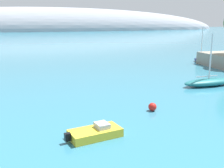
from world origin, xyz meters
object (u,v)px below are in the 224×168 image
object	(u,v)px
sailboat_teal_mid_mooring	(209,82)
motorboat_yellow_foreground	(95,133)
mooring_buoy_red	(152,107)
sailboat_navy_near_shore	(200,61)

from	to	relation	value
sailboat_teal_mid_mooring	motorboat_yellow_foreground	distance (m)	22.49
mooring_buoy_red	motorboat_yellow_foreground	bearing A→B (deg)	-146.80
motorboat_yellow_foreground	mooring_buoy_red	distance (m)	8.32
sailboat_navy_near_shore	mooring_buoy_red	bearing A→B (deg)	-24.33
sailboat_navy_near_shore	sailboat_teal_mid_mooring	size ratio (longest dim) A/B	0.96
sailboat_teal_mid_mooring	motorboat_yellow_foreground	world-z (taller)	sailboat_teal_mid_mooring
sailboat_navy_near_shore	mooring_buoy_red	world-z (taller)	sailboat_navy_near_shore
sailboat_teal_mid_mooring	mooring_buoy_red	world-z (taller)	sailboat_teal_mid_mooring
motorboat_yellow_foreground	sailboat_teal_mid_mooring	bearing A→B (deg)	20.82
sailboat_navy_near_shore	sailboat_teal_mid_mooring	xyz separation A→B (m)	(-11.19, -18.41, 0.07)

